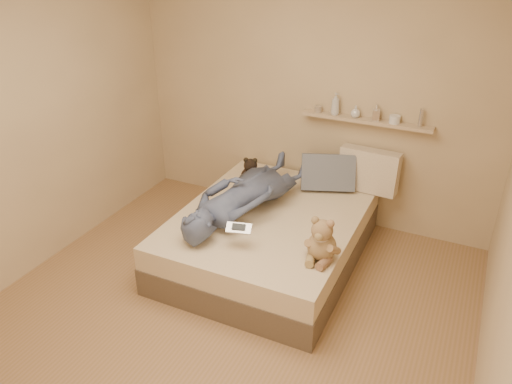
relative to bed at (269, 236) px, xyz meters
The scene contains 10 objects.
room 1.42m from the bed, 90.00° to the right, with size 3.80×3.80×3.80m.
bed is the anchor object (origin of this frame).
game_console 0.69m from the bed, 90.80° to the right, with size 0.21×0.13×0.07m.
teddy_bear 0.85m from the bed, 36.31° to the right, with size 0.30×0.28×0.36m.
dark_plush 0.68m from the bed, 132.70° to the left, with size 0.19×0.19×0.30m.
pillow_cream 1.13m from the bed, 52.25° to the left, with size 0.55×0.16×0.40m, color beige.
pillow_grey 0.85m from the bed, 67.05° to the left, with size 0.50×0.14×0.34m, color slate.
person 0.46m from the bed, 169.20° to the right, with size 0.55×1.50×0.36m, color #4D5779.
wall_shelf 1.38m from the bed, 58.82° to the left, with size 1.20×0.12×0.03m, color tan.
shelf_bottles 1.41m from the bed, 62.32° to the left, with size 0.99×0.11×0.21m.
Camera 1 is at (1.50, -2.51, 2.62)m, focal length 35.00 mm.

